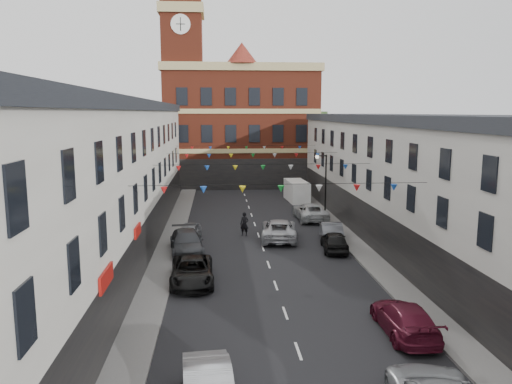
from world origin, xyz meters
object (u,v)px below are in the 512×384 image
object	(u,v)px
street_lamp	(323,177)
car_right_f	(310,212)
car_right_c	(405,319)
car_left_e	(189,232)
moving_car	(279,229)
white_van	(297,191)
car_left_c	(192,271)
car_left_d	(187,242)
pedestrian	(244,224)
car_right_e	(331,231)
car_right_d	(334,241)

from	to	relation	value
street_lamp	car_right_f	size ratio (longest dim) A/B	1.07
street_lamp	car_right_c	xyz separation A→B (m)	(-1.53, -24.74, -3.18)
car_left_e	moving_car	world-z (taller)	moving_car
car_right_f	white_van	distance (m)	9.92
car_left_c	car_left_d	world-z (taller)	car_left_d
car_left_c	pedestrian	size ratio (longest dim) A/B	2.73
car_left_e	moving_car	distance (m)	7.00
street_lamp	pedestrian	bearing A→B (deg)	-141.30
car_right_c	moving_car	bearing A→B (deg)	-77.45
car_left_d	car_right_e	distance (m)	11.35
car_left_d	street_lamp	bearing A→B (deg)	35.13
car_left_c	pedestrian	distance (m)	11.64
car_left_d	moving_car	xyz separation A→B (m)	(6.99, 3.35, 0.02)
car_left_c	white_van	world-z (taller)	white_van
car_left_e	white_van	xyz separation A→B (m)	(11.10, 16.55, 0.48)
street_lamp	moving_car	xyz separation A→B (m)	(-5.06, -7.50, -3.10)
car_right_e	white_van	distance (m)	17.39
car_left_e	car_right_e	distance (m)	11.03
car_left_c	street_lamp	bearing A→B (deg)	54.39
car_right_e	car_right_f	bearing A→B (deg)	-80.31
car_right_e	pedestrian	size ratio (longest dim) A/B	2.33
car_right_f	white_van	size ratio (longest dim) A/B	1.09
car_right_e	white_van	size ratio (longest dim) A/B	0.87
street_lamp	white_van	distance (m)	9.79
car_left_c	moving_car	bearing A→B (deg)	54.80
car_left_c	car_right_f	bearing A→B (deg)	56.61
car_right_f	moving_car	world-z (taller)	moving_car
moving_car	pedestrian	size ratio (longest dim) A/B	3.00
car_right_e	moving_car	size ratio (longest dim) A/B	0.78
car_left_c	pedestrian	xyz separation A→B (m)	(3.68, 11.04, 0.23)
car_right_c	white_van	xyz separation A→B (m)	(0.58, 34.08, 0.42)
street_lamp	moving_car	world-z (taller)	street_lamp
street_lamp	white_van	bearing A→B (deg)	95.81
car_left_e	car_right_f	xyz separation A→B (m)	(10.78, 6.65, 0.12)
car_left_d	car_right_d	xyz separation A→B (m)	(10.56, -0.25, -0.07)
car_right_c	moving_car	distance (m)	17.59
street_lamp	car_right_d	bearing A→B (deg)	-97.63
car_right_d	car_right_e	world-z (taller)	car_right_e
car_left_e	car_right_c	size ratio (longest dim) A/B	0.78
street_lamp	car_left_c	bearing A→B (deg)	-123.46
car_left_d	pedestrian	xyz separation A→B (m)	(4.36, 4.69, 0.18)
white_van	street_lamp	bearing A→B (deg)	-87.60
street_lamp	white_van	size ratio (longest dim) A/B	1.16
street_lamp	car_right_c	world-z (taller)	street_lamp
car_right_d	moving_car	xyz separation A→B (m)	(-3.57, 3.59, 0.09)
car_left_c	car_left_d	size ratio (longest dim) A/B	0.97
car_right_c	car_left_d	bearing A→B (deg)	-51.87
street_lamp	car_right_e	world-z (taller)	street_lamp
white_van	pedestrian	xyz separation A→B (m)	(-6.74, -15.51, -0.17)
white_van	pedestrian	size ratio (longest dim) A/B	2.66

